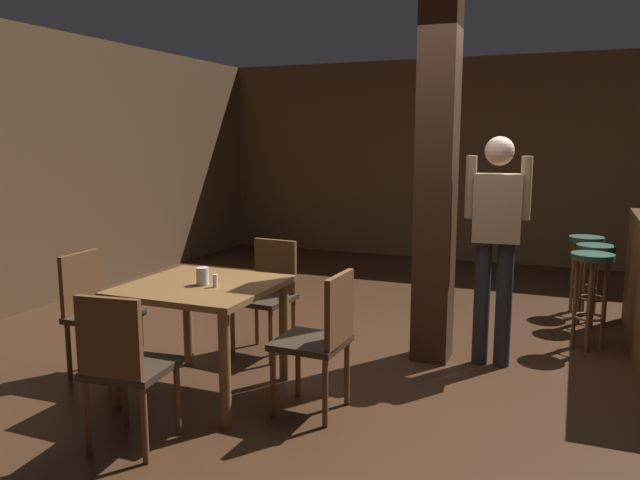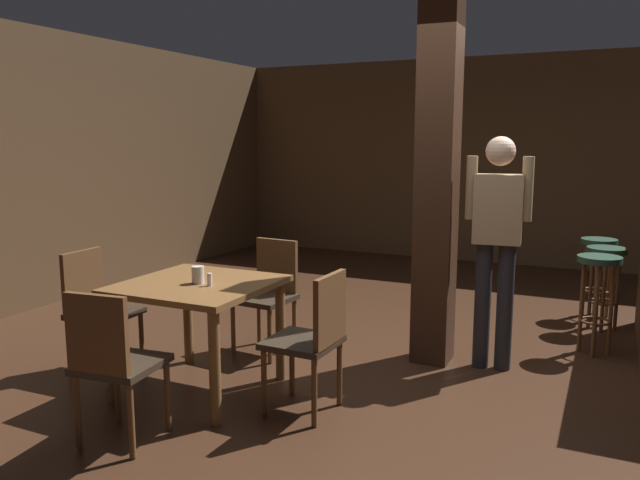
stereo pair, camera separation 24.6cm
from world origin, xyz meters
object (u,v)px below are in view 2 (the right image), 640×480
napkin_cup (198,275)px  bar_stool_mid (605,269)px  standing_person (497,236)px  bar_stool_far (598,259)px  chair_north (269,290)px  salt_shaker (210,280)px  chair_east (313,335)px  bar_stool_near (598,282)px  chair_south (113,359)px  chair_west (96,305)px  dining_table (198,301)px

napkin_cup → bar_stool_mid: size_ratio=0.15×
bar_stool_mid → standing_person: bearing=-117.4°
bar_stool_mid → bar_stool_far: size_ratio=0.99×
chair_north → salt_shaker: 1.01m
bar_stool_mid → bar_stool_far: 0.43m
bar_stool_far → chair_east: bearing=-116.2°
napkin_cup → chair_east: bearing=2.0°
salt_shaker → bar_stool_near: salt_shaker is taller
chair_south → salt_shaker: (0.09, 0.80, 0.29)m
salt_shaker → bar_stool_mid: salt_shaker is taller
chair_west → chair_south: bearing=-41.3°
bar_stool_near → bar_stool_far: (-0.03, 1.16, -0.02)m
chair_west → bar_stool_far: bearing=43.9°
chair_west → chair_north: same height
napkin_cup → dining_table: bearing=130.4°
chair_north → bar_stool_mid: size_ratio=1.19×
chair_north → bar_stool_near: 2.60m
chair_west → bar_stool_near: size_ratio=1.12×
chair_east → chair_west: bearing=-178.8°
napkin_cup → bar_stool_far: size_ratio=0.15×
standing_person → bar_stool_near: (0.69, 0.67, -0.42)m
bar_stool_near → bar_stool_far: 1.16m
napkin_cup → standing_person: size_ratio=0.07×
napkin_cup → salt_shaker: size_ratio=1.37×
chair_north → bar_stool_far: chair_north is taller
standing_person → bar_stool_near: size_ratio=2.17×
chair_west → salt_shaker: 1.06m
chair_south → napkin_cup: chair_south is taller
dining_table → chair_north: bearing=88.4°
dining_table → chair_east: 0.86m
chair_east → bar_stool_near: bearing=51.4°
bar_stool_near → bar_stool_far: bar_stool_near is taller
dining_table → standing_person: 2.18m
chair_west → bar_stool_far: (3.26, 3.14, 0.06)m
chair_east → napkin_cup: (-0.83, -0.03, 0.31)m
chair_north → chair_south: bearing=-89.4°
chair_north → bar_stool_mid: bearing=36.2°
chair_south → chair_east: (0.81, 0.85, 0.00)m
napkin_cup → bar_stool_far: bearing=53.0°
napkin_cup → bar_stool_mid: napkin_cup is taller
chair_west → bar_stool_far: 4.53m
salt_shaker → bar_stool_mid: 3.59m
bar_stool_mid → dining_table: bearing=-132.4°
dining_table → salt_shaker: 0.22m
dining_table → chair_east: chair_east is taller
chair_east → standing_person: standing_person is taller
salt_shaker → bar_stool_far: (2.25, 3.16, -0.24)m
chair_south → chair_east: bearing=46.4°
dining_table → napkin_cup: 0.19m
chair_south → chair_east: same height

